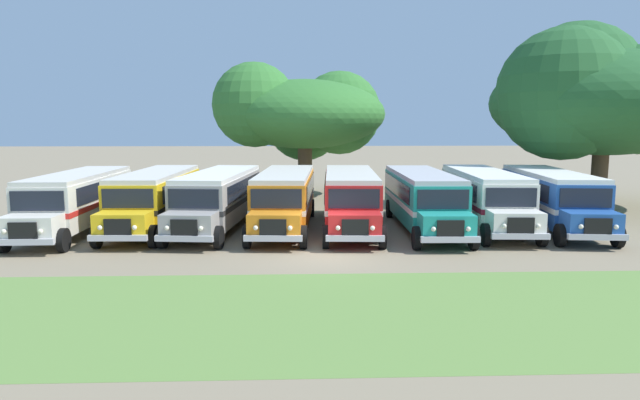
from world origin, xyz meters
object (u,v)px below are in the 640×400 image
object	(u,v)px
parked_bus_slot_4	(350,197)
parked_bus_slot_2	(219,197)
parked_bus_slot_5	(423,197)
parked_bus_slot_3	(285,197)
parked_bus_slot_7	(551,196)
broad_shade_tree	(303,114)
parked_bus_slot_6	(484,195)
parked_bus_slot_0	(78,198)
parked_bus_slot_1	(156,196)
secondary_tree	(594,97)

from	to	relation	value
parked_bus_slot_4	parked_bus_slot_2	bearing A→B (deg)	-88.49
parked_bus_slot_5	parked_bus_slot_3	bearing A→B (deg)	-92.90
parked_bus_slot_7	broad_shade_tree	bearing A→B (deg)	-129.27
parked_bus_slot_5	parked_bus_slot_6	bearing A→B (deg)	100.22
parked_bus_slot_0	parked_bus_slot_3	world-z (taller)	same
parked_bus_slot_4	parked_bus_slot_7	bearing A→B (deg)	92.49
parked_bus_slot_5	broad_shade_tree	bearing A→B (deg)	-154.24
parked_bus_slot_6	parked_bus_slot_7	distance (m)	3.37
parked_bus_slot_5	parked_bus_slot_6	size ratio (longest dim) A/B	0.99
parked_bus_slot_1	secondary_tree	size ratio (longest dim) A/B	0.76
secondary_tree	parked_bus_slot_3	bearing A→B (deg)	-159.87
parked_bus_slot_7	secondary_tree	world-z (taller)	secondary_tree
parked_bus_slot_1	secondary_tree	bearing A→B (deg)	105.95
parked_bus_slot_2	secondary_tree	bearing A→B (deg)	113.28
parked_bus_slot_2	broad_shade_tree	world-z (taller)	broad_shade_tree
parked_bus_slot_3	parked_bus_slot_6	bearing A→B (deg)	93.81
parked_bus_slot_0	parked_bus_slot_4	distance (m)	13.54
parked_bus_slot_1	parked_bus_slot_0	bearing A→B (deg)	-78.63
broad_shade_tree	secondary_tree	distance (m)	19.10
parked_bus_slot_6	secondary_tree	xyz separation A→B (m)	(9.18, 7.09, 5.32)
parked_bus_slot_5	parked_bus_slot_7	xyz separation A→B (m)	(6.66, 0.21, 0.00)
parked_bus_slot_0	broad_shade_tree	xyz separation A→B (m)	(11.29, 12.68, 4.33)
parked_bus_slot_4	parked_bus_slot_6	bearing A→B (deg)	94.62
parked_bus_slot_3	secondary_tree	bearing A→B (deg)	113.86
parked_bus_slot_4	parked_bus_slot_7	world-z (taller)	same
parked_bus_slot_7	parked_bus_slot_3	bearing A→B (deg)	-85.20
parked_bus_slot_4	parked_bus_slot_6	distance (m)	6.92
parked_bus_slot_1	parked_bus_slot_5	world-z (taller)	same
parked_bus_slot_1	parked_bus_slot_6	xyz separation A→B (m)	(16.79, -0.31, 0.00)
parked_bus_slot_2	parked_bus_slot_5	world-z (taller)	same
parked_bus_slot_3	parked_bus_slot_4	size ratio (longest dim) A/B	1.00
parked_bus_slot_2	broad_shade_tree	xyz separation A→B (m)	(4.42, 12.29, 4.33)
parked_bus_slot_6	broad_shade_tree	bearing A→B (deg)	-139.83
broad_shade_tree	parked_bus_slot_4	bearing A→B (deg)	-79.81
parked_bus_slot_3	broad_shade_tree	xyz separation A→B (m)	(1.05, 12.36, 4.33)
parked_bus_slot_0	parked_bus_slot_2	size ratio (longest dim) A/B	0.99
parked_bus_slot_0	parked_bus_slot_1	xyz separation A→B (m)	(3.66, 0.65, 0.00)
parked_bus_slot_0	broad_shade_tree	distance (m)	17.52
parked_bus_slot_2	parked_bus_slot_7	xyz separation A→B (m)	(16.93, -0.36, 0.00)
parked_bus_slot_0	parked_bus_slot_2	world-z (taller)	same
parked_bus_slot_5	broad_shade_tree	xyz separation A→B (m)	(-5.85, 12.86, 4.33)
parked_bus_slot_3	secondary_tree	xyz separation A→B (m)	(19.39, 7.11, 5.32)
parked_bus_slot_3	secondary_tree	distance (m)	21.33
parked_bus_slot_2	broad_shade_tree	size ratio (longest dim) A/B	0.92
secondary_tree	parked_bus_slot_7	bearing A→B (deg)	-128.21
parked_bus_slot_3	parked_bus_slot_4	xyz separation A→B (m)	(3.30, -0.14, 0.00)
parked_bus_slot_1	parked_bus_slot_7	size ratio (longest dim) A/B	0.99
parked_bus_slot_0	parked_bus_slot_3	bearing A→B (deg)	91.37
parked_bus_slot_4	secondary_tree	bearing A→B (deg)	117.57
parked_bus_slot_2	secondary_tree	world-z (taller)	secondary_tree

